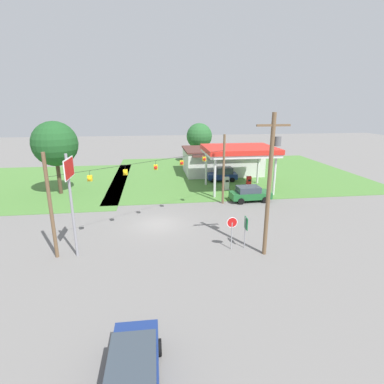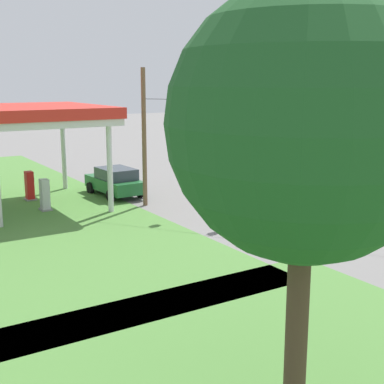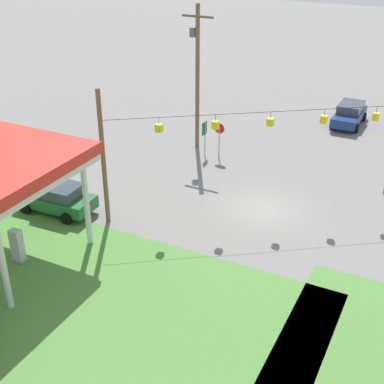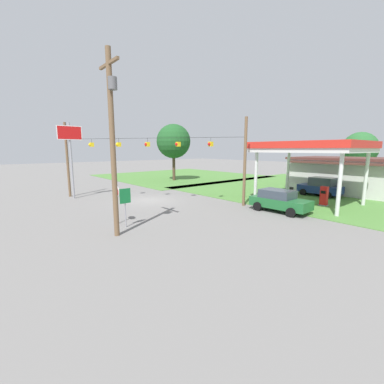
{
  "view_description": "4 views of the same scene",
  "coord_description": "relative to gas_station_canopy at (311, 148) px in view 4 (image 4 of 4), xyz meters",
  "views": [
    {
      "loc": [
        -0.22,
        -24.79,
        10.18
      ],
      "look_at": [
        3.35,
        2.12,
        2.24
      ],
      "focal_mm": 28.0,
      "sensor_mm": 36.0,
      "label": 1
    },
    {
      "loc": [
        -18.23,
        17.94,
        6.68
      ],
      "look_at": [
        3.66,
        4.14,
        1.24
      ],
      "focal_mm": 50.0,
      "sensor_mm": 36.0,
      "label": 2
    },
    {
      "loc": [
        -8.15,
        25.13,
        14.63
      ],
      "look_at": [
        2.63,
        3.76,
        2.22
      ],
      "focal_mm": 50.0,
      "sensor_mm": 36.0,
      "label": 3
    },
    {
      "loc": [
        20.48,
        -12.11,
        4.71
      ],
      "look_at": [
        5.06,
        0.96,
        1.35
      ],
      "focal_mm": 24.0,
      "sensor_mm": 36.0,
      "label": 4
    }
  ],
  "objects": [
    {
      "name": "gas_station_canopy",
      "position": [
        0.0,
        0.0,
        0.0
      ],
      "size": [
        8.41,
        6.94,
        5.36
      ],
      "color": "silver",
      "rests_on": "ground"
    },
    {
      "name": "grass_verge_station_corner",
      "position": [
        2.0,
        9.61,
        -4.82
      ],
      "size": [
        36.0,
        28.0,
        0.04
      ],
      "primitive_type": "cube",
      "color": "#4C7F38",
      "rests_on": "ground"
    },
    {
      "name": "route_sign",
      "position": [
        -3.83,
        -15.36,
        -3.13
      ],
      "size": [
        0.1,
        0.7,
        2.4
      ],
      "color": "gray",
      "rests_on": "ground"
    },
    {
      "name": "tree_behind_station",
      "position": [
        -1.95,
        18.55,
        -0.06
      ],
      "size": [
        4.54,
        4.54,
        7.07
      ],
      "color": "#4C3828",
      "rests_on": "ground"
    },
    {
      "name": "tree_west_verge",
      "position": [
        -21.31,
        1.12,
        1.06
      ],
      "size": [
        5.08,
        5.08,
        8.46
      ],
      "color": "#4C3828",
      "rests_on": "ground"
    },
    {
      "name": "stop_sign_overhead",
      "position": [
        -15.76,
        -14.98,
        0.33
      ],
      "size": [
        0.22,
        2.2,
        7.19
      ],
      "color": "gray",
      "rests_on": "ground"
    },
    {
      "name": "stop_sign_roadside",
      "position": [
        -4.88,
        -15.44,
        -3.03
      ],
      "size": [
        0.8,
        0.08,
        2.5
      ],
      "rotation": [
        0.0,
        0.0,
        3.14
      ],
      "color": "#99999E",
      "rests_on": "ground"
    },
    {
      "name": "ground_plane",
      "position": [
        -10.12,
        -9.98,
        -4.84
      ],
      "size": [
        160.0,
        160.0,
        0.0
      ],
      "primitive_type": "plane",
      "color": "slate"
    },
    {
      "name": "grass_verge_opposite_corner",
      "position": [
        -26.12,
        6.02,
        -4.82
      ],
      "size": [
        24.0,
        24.0,
        0.04
      ],
      "primitive_type": "cube",
      "color": "#4C7F38",
      "rests_on": "ground"
    },
    {
      "name": "car_at_pumps_front",
      "position": [
        0.03,
        -4.6,
        -3.97
      ],
      "size": [
        4.45,
        2.26,
        1.67
      ],
      "rotation": [
        0.0,
        0.0,
        0.04
      ],
      "color": "#1E602D",
      "rests_on": "ground"
    },
    {
      "name": "car_at_pumps_rear",
      "position": [
        -0.86,
        4.6,
        -3.87
      ],
      "size": [
        4.07,
        2.18,
        1.93
      ],
      "rotation": [
        0.0,
        0.0,
        3.12
      ],
      "color": "navy",
      "rests_on": "ground"
    },
    {
      "name": "signal_span_gantry",
      "position": [
        -10.12,
        -9.99,
        -0.76
      ],
      "size": [
        14.35,
        10.24,
        7.32
      ],
      "color": "brown",
      "rests_on": "ground"
    },
    {
      "name": "fuel_pump_near",
      "position": [
        -1.41,
        -0.0,
        -4.04
      ],
      "size": [
        0.71,
        0.56,
        1.67
      ],
      "color": "gray",
      "rests_on": "ground"
    },
    {
      "name": "fuel_pump_far",
      "position": [
        1.41,
        -0.0,
        -4.04
      ],
      "size": [
        0.71,
        0.56,
        1.67
      ],
      "color": "gray",
      "rests_on": "ground"
    },
    {
      "name": "gas_station_store",
      "position": [
        0.16,
        9.59,
        -2.91
      ],
      "size": [
        11.54,
        8.28,
        3.84
      ],
      "color": "silver",
      "rests_on": "ground"
    },
    {
      "name": "utility_pole_main",
      "position": [
        -2.69,
        -16.44,
        0.61
      ],
      "size": [
        2.2,
        0.44,
        9.74
      ],
      "color": "brown",
      "rests_on": "ground"
    }
  ]
}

